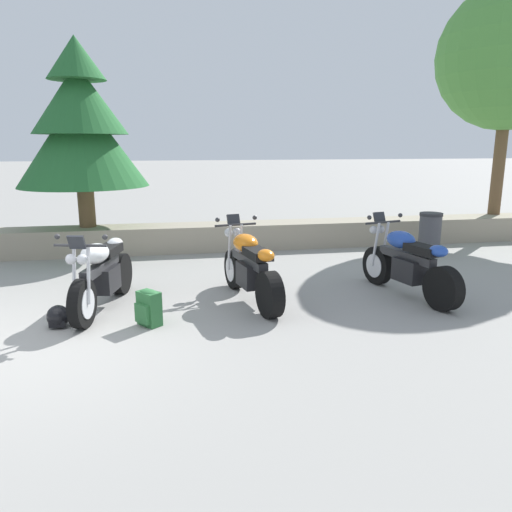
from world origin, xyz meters
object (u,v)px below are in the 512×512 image
motorcycle_white_near_left (102,275)px  rider_helmet (58,317)px  rider_backpack (149,307)px  trash_bin (430,233)px  motorcycle_blue_far_right (407,264)px  pine_tree_mid_left (80,125)px  motorcycle_orange_centre (250,268)px

motorcycle_white_near_left → rider_helmet: motorcycle_white_near_left is taller
rider_backpack → rider_helmet: rider_backpack is taller
motorcycle_white_near_left → rider_backpack: size_ratio=4.34×
rider_backpack → trash_bin: 6.41m
motorcycle_blue_far_right → trash_bin: (1.81, 2.55, -0.05)m
motorcycle_blue_far_right → rider_backpack: motorcycle_blue_far_right is taller
motorcycle_blue_far_right → trash_bin: motorcycle_blue_far_right is taller
motorcycle_white_near_left → motorcycle_blue_far_right: bearing=-2.4°
rider_backpack → pine_tree_mid_left: pine_tree_mid_left is taller
motorcycle_white_near_left → motorcycle_orange_centre: bearing=-0.1°
rider_helmet → motorcycle_white_near_left: bearing=52.1°
motorcycle_orange_centre → pine_tree_mid_left: pine_tree_mid_left is taller
motorcycle_white_near_left → motorcycle_blue_far_right: same height
motorcycle_blue_far_right → motorcycle_orange_centre: bearing=175.7°
motorcycle_white_near_left → rider_helmet: bearing=-127.9°
motorcycle_orange_centre → motorcycle_white_near_left: bearing=179.9°
motorcycle_white_near_left → pine_tree_mid_left: pine_tree_mid_left is taller
motorcycle_blue_far_right → rider_backpack: size_ratio=4.34×
motorcycle_white_near_left → pine_tree_mid_left: bearing=100.3°
motorcycle_blue_far_right → pine_tree_mid_left: 6.84m
motorcycle_blue_far_right → rider_backpack: bearing=-171.4°
rider_backpack → motorcycle_orange_centre: bearing=27.8°
motorcycle_blue_far_right → pine_tree_mid_left: bearing=142.0°
motorcycle_blue_far_right → trash_bin: size_ratio=2.37×
rider_backpack → motorcycle_blue_far_right: bearing=8.6°
trash_bin → motorcycle_white_near_left: bearing=-159.2°
motorcycle_orange_centre → rider_backpack: 1.63m
rider_helmet → motorcycle_orange_centre: bearing=13.5°
pine_tree_mid_left → rider_helmet: bearing=-87.2°
motorcycle_white_near_left → rider_backpack: bearing=-49.6°
motorcycle_white_near_left → motorcycle_orange_centre: 2.07m
pine_tree_mid_left → motorcycle_white_near_left: bearing=-79.7°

